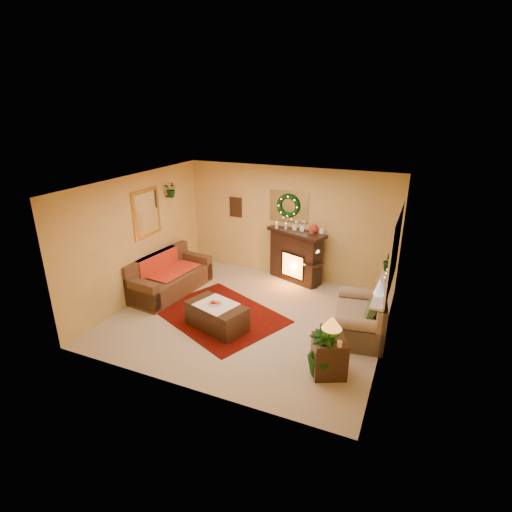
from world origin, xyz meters
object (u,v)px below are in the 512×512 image
at_px(loveseat, 360,312).
at_px(end_table_square, 329,358).
at_px(sofa, 170,274).
at_px(coffee_table, 217,317).
at_px(side_table_round, 313,273).
at_px(fireplace, 296,258).

xyz_separation_m(loveseat, end_table_square, (-0.23, -1.36, -0.15)).
bearing_deg(sofa, coffee_table, -22.96).
bearing_deg(loveseat, coffee_table, -169.39).
bearing_deg(loveseat, end_table_square, -108.06).
xyz_separation_m(end_table_square, coffee_table, (-2.22, 0.50, -0.06)).
distance_m(sofa, side_table_round, 3.16).
distance_m(fireplace, loveseat, 2.51).
height_order(sofa, coffee_table, sofa).
height_order(side_table_round, end_table_square, side_table_round).
relative_size(sofa, fireplace, 1.58).
distance_m(sofa, fireplace, 2.88).
height_order(side_table_round, coffee_table, side_table_round).
distance_m(sofa, coffee_table, 1.90).
relative_size(fireplace, loveseat, 0.88).
bearing_deg(sofa, loveseat, 5.18).
relative_size(loveseat, side_table_round, 2.43).
xyz_separation_m(fireplace, side_table_round, (0.47, -0.21, -0.23)).
bearing_deg(fireplace, end_table_square, -42.66).
bearing_deg(end_table_square, sofa, 159.89).
xyz_separation_m(loveseat, side_table_round, (-1.31, 1.55, -0.09)).
distance_m(sofa, end_table_square, 4.13).
bearing_deg(loveseat, sofa, 170.53).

